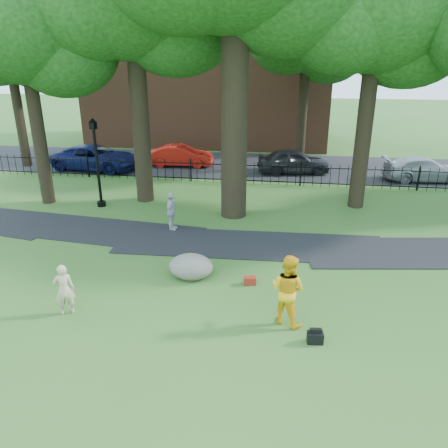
% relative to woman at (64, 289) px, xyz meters
% --- Properties ---
extents(ground, '(120.00, 120.00, 0.00)m').
position_rel_woman_xyz_m(ground, '(3.61, 1.37, -0.74)').
color(ground, '#2E5C20').
rests_on(ground, ground).
extents(footpath, '(36.07, 3.85, 0.03)m').
position_rel_woman_xyz_m(footpath, '(4.61, 5.27, -0.74)').
color(footpath, black).
rests_on(footpath, ground).
extents(street, '(80.00, 7.00, 0.02)m').
position_rel_woman_xyz_m(street, '(3.61, 17.37, -0.74)').
color(street, black).
rests_on(street, ground).
extents(iron_fence, '(44.00, 0.04, 1.20)m').
position_rel_woman_xyz_m(iron_fence, '(3.61, 13.37, -0.14)').
color(iron_fence, black).
rests_on(iron_fence, ground).
extents(brick_building, '(18.00, 8.00, 12.00)m').
position_rel_woman_xyz_m(brick_building, '(-0.39, 25.37, 5.26)').
color(brick_building, brown).
rests_on(brick_building, ground).
extents(tree_row, '(26.82, 7.96, 12.42)m').
position_rel_woman_xyz_m(tree_row, '(4.13, 9.77, 7.41)').
color(tree_row, black).
rests_on(tree_row, ground).
extents(woman, '(0.65, 0.57, 1.49)m').
position_rel_woman_xyz_m(woman, '(0.00, 0.00, 0.00)').
color(woman, tan).
rests_on(woman, ground).
extents(man, '(1.20, 1.12, 1.97)m').
position_rel_woman_xyz_m(man, '(6.00, 0.43, 0.24)').
color(man, '#F2AE14').
rests_on(man, ground).
extents(pedestrian, '(0.42, 0.93, 1.57)m').
position_rel_woman_xyz_m(pedestrian, '(1.35, 6.31, 0.04)').
color(pedestrian, '#AEAFB3').
rests_on(pedestrian, ground).
extents(boulder, '(1.42, 1.07, 0.83)m').
position_rel_woman_xyz_m(boulder, '(2.96, 2.54, -0.33)').
color(boulder, '#5B544B').
rests_on(boulder, ground).
extents(lamppost, '(0.40, 0.40, 4.05)m').
position_rel_woman_xyz_m(lamppost, '(-2.66, 8.70, 1.24)').
color(lamppost, black).
rests_on(lamppost, ground).
extents(backpack, '(0.41, 0.28, 0.29)m').
position_rel_woman_xyz_m(backpack, '(6.73, -0.37, -0.60)').
color(backpack, black).
rests_on(backpack, ground).
extents(red_bag, '(0.40, 0.29, 0.25)m').
position_rel_woman_xyz_m(red_bag, '(4.87, 2.32, -0.62)').
color(red_bag, maroon).
rests_on(red_bag, ground).
extents(red_sedan, '(4.10, 1.68, 1.32)m').
position_rel_woman_xyz_m(red_sedan, '(-0.75, 16.65, -0.08)').
color(red_sedan, red).
rests_on(red_sedan, ground).
extents(navy_van, '(5.46, 2.97, 1.45)m').
position_rel_woman_xyz_m(navy_van, '(-5.65, 15.11, -0.02)').
color(navy_van, '#0E1546').
rests_on(navy_van, ground).
extents(grey_car, '(4.44, 2.37, 1.44)m').
position_rel_woman_xyz_m(grey_car, '(6.25, 15.97, -0.03)').
color(grey_car, black).
rests_on(grey_car, ground).
extents(silver_car, '(4.64, 2.30, 1.30)m').
position_rel_woman_xyz_m(silver_car, '(13.44, 15.37, -0.10)').
color(silver_car, '#9EA3A7').
rests_on(silver_car, ground).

